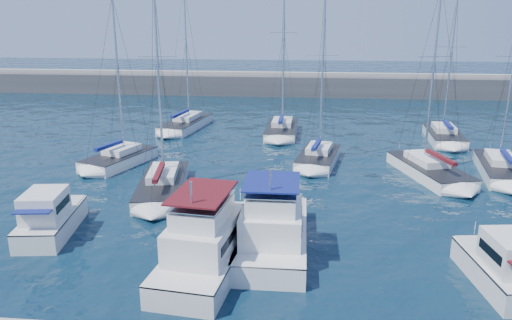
# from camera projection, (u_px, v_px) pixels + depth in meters

# --- Properties ---
(ground) EXTENTS (220.00, 220.00, 0.00)m
(ground) POSITION_uv_depth(u_px,v_px,m) (290.00, 237.00, 28.71)
(ground) COLOR black
(ground) RESTS_ON ground
(breakwater) EXTENTS (160.00, 6.00, 4.45)m
(breakwater) POSITION_uv_depth(u_px,v_px,m) (301.00, 88.00, 78.00)
(breakwater) COLOR #424244
(breakwater) RESTS_ON ground
(motor_yacht_port_outer) EXTENTS (3.24, 6.18, 3.20)m
(motor_yacht_port_outer) POSITION_uv_depth(u_px,v_px,m) (50.00, 219.00, 28.84)
(motor_yacht_port_outer) COLOR silver
(motor_yacht_port_outer) RESTS_ON ground
(motor_yacht_port_inner) EXTENTS (4.63, 10.79, 4.69)m
(motor_yacht_port_inner) POSITION_uv_depth(u_px,v_px,m) (210.00, 243.00, 25.41)
(motor_yacht_port_inner) COLOR silver
(motor_yacht_port_inner) RESTS_ON ground
(motor_yacht_stbd_inner) EXTENTS (3.72, 9.12, 4.69)m
(motor_yacht_stbd_inner) POSITION_uv_depth(u_px,v_px,m) (272.00, 231.00, 26.83)
(motor_yacht_stbd_inner) COLOR white
(motor_yacht_stbd_inner) RESTS_ON ground
(motor_yacht_stbd_outer) EXTENTS (3.32, 5.89, 3.20)m
(motor_yacht_stbd_outer) POSITION_uv_depth(u_px,v_px,m) (505.00, 269.00, 23.30)
(motor_yacht_stbd_outer) COLOR silver
(motor_yacht_stbd_outer) RESTS_ON ground
(sailboat_mid_a) EXTENTS (5.18, 7.49, 13.97)m
(sailboat_mid_a) POSITION_uv_depth(u_px,v_px,m) (119.00, 159.00, 42.23)
(sailboat_mid_a) COLOR white
(sailboat_mid_a) RESTS_ON ground
(sailboat_mid_b) EXTENTS (4.37, 9.34, 15.26)m
(sailboat_mid_b) POSITION_uv_depth(u_px,v_px,m) (163.00, 185.00, 35.88)
(sailboat_mid_b) COLOR silver
(sailboat_mid_b) RESTS_ON ground
(sailboat_mid_c) EXTENTS (4.17, 7.26, 14.52)m
(sailboat_mid_c) POSITION_uv_depth(u_px,v_px,m) (318.00, 157.00, 42.51)
(sailboat_mid_c) COLOR white
(sailboat_mid_c) RESTS_ON ground
(sailboat_mid_d) EXTENTS (5.52, 9.19, 14.75)m
(sailboat_mid_d) POSITION_uv_depth(u_px,v_px,m) (429.00, 170.00, 39.30)
(sailboat_mid_d) COLOR white
(sailboat_mid_d) RESTS_ON ground
(sailboat_mid_e) EXTENTS (4.37, 8.71, 14.75)m
(sailboat_mid_e) POSITION_uv_depth(u_px,v_px,m) (501.00, 169.00, 39.57)
(sailboat_mid_e) COLOR white
(sailboat_mid_e) RESTS_ON ground
(sailboat_back_a) EXTENTS (4.57, 9.35, 15.39)m
(sailboat_back_a) POSITION_uv_depth(u_px,v_px,m) (186.00, 124.00, 55.39)
(sailboat_back_a) COLOR white
(sailboat_back_a) RESTS_ON ground
(sailboat_back_b) EXTENTS (3.35, 8.06, 16.81)m
(sailboat_back_b) POSITION_uv_depth(u_px,v_px,m) (282.00, 129.00, 52.59)
(sailboat_back_b) COLOR silver
(sailboat_back_b) RESTS_ON ground
(sailboat_back_c) EXTENTS (3.55, 7.92, 14.75)m
(sailboat_back_c) POSITION_uv_depth(u_px,v_px,m) (444.00, 136.00, 50.00)
(sailboat_back_c) COLOR white
(sailboat_back_c) RESTS_ON ground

